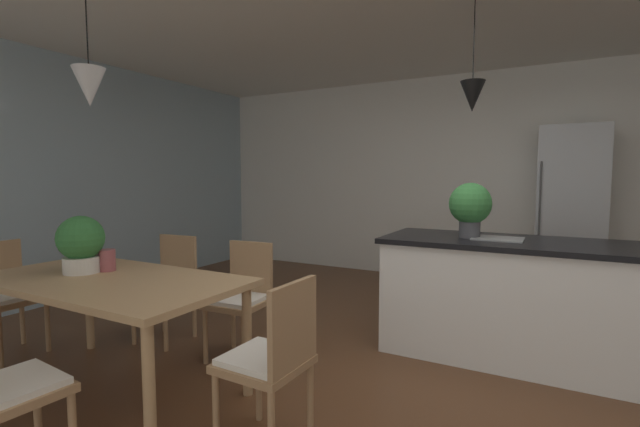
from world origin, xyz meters
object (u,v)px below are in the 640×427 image
at_px(chair_far_left, 168,284).
at_px(kitchen_island, 522,299).
at_px(dining_table, 110,289).
at_px(potted_plant_on_table, 81,243).
at_px(chair_kitchen_end, 272,357).
at_px(vase_on_dining_table, 107,260).
at_px(chair_far_right, 242,296).
at_px(chair_window_end, 6,294).
at_px(refrigerator, 570,214).
at_px(potted_plant_on_island, 470,206).

xyz_separation_m(chair_far_left, kitchen_island, (2.65, 0.97, -0.01)).
height_order(dining_table, kitchen_island, kitchen_island).
height_order(kitchen_island, potted_plant_on_table, potted_plant_on_table).
distance_m(dining_table, chair_kitchen_end, 1.25).
bearing_deg(chair_kitchen_end, vase_on_dining_table, 174.91).
bearing_deg(potted_plant_on_table, vase_on_dining_table, 50.13).
height_order(chair_far_right, chair_far_left, same).
bearing_deg(dining_table, kitchen_island, 38.42).
bearing_deg(kitchen_island, chair_window_end, -152.86).
bearing_deg(chair_far_right, chair_window_end, -153.10).
xyz_separation_m(dining_table, vase_on_dining_table, (-0.19, 0.13, 0.14)).
bearing_deg(chair_window_end, kitchen_island, 27.14).
xyz_separation_m(chair_far_right, potted_plant_on_table, (-0.68, -0.81, 0.47)).
height_order(chair_far_right, potted_plant_on_table, potted_plant_on_table).
relative_size(chair_far_right, refrigerator, 0.45).
distance_m(dining_table, vase_on_dining_table, 0.27).
height_order(potted_plant_on_island, potted_plant_on_table, potted_plant_on_island).
bearing_deg(chair_window_end, chair_far_left, 44.36).
xyz_separation_m(dining_table, potted_plant_on_island, (1.87, 1.79, 0.48)).
bearing_deg(chair_far_left, refrigerator, 45.07).
bearing_deg(chair_kitchen_end, dining_table, 179.93).
relative_size(chair_far_right, vase_on_dining_table, 6.00).
distance_m(chair_window_end, refrigerator, 5.44).
bearing_deg(dining_table, potted_plant_on_island, 43.76).
bearing_deg(chair_far_left, potted_plant_on_island, 23.12).
height_order(dining_table, chair_far_right, chair_far_right).
height_order(kitchen_island, vase_on_dining_table, kitchen_island).
distance_m(kitchen_island, potted_plant_on_island, 0.79).
distance_m(kitchen_island, potted_plant_on_table, 3.14).
height_order(chair_far_left, refrigerator, refrigerator).
bearing_deg(potted_plant_on_island, kitchen_island, 0.00).
bearing_deg(kitchen_island, chair_kitchen_end, -119.61).
height_order(chair_far_left, potted_plant_on_table, potted_plant_on_table).
relative_size(potted_plant_on_table, vase_on_dining_table, 2.61).
bearing_deg(vase_on_dining_table, potted_plant_on_table, -129.87).
distance_m(chair_kitchen_end, chair_far_left, 1.83).
relative_size(chair_far_right, potted_plant_on_table, 2.30).
distance_m(dining_table, kitchen_island, 2.89).
xyz_separation_m(chair_window_end, vase_on_dining_table, (1.05, 0.13, 0.34)).
bearing_deg(chair_kitchen_end, refrigerator, 70.42).
relative_size(chair_kitchen_end, chair_far_left, 1.00).
relative_size(chair_far_left, vase_on_dining_table, 6.00).
distance_m(chair_kitchen_end, potted_plant_on_island, 2.02).
xyz_separation_m(dining_table, chair_kitchen_end, (1.24, -0.00, -0.19)).
xyz_separation_m(chair_kitchen_end, kitchen_island, (1.02, 1.79, -0.01)).
bearing_deg(chair_kitchen_end, potted_plant_on_island, 70.60).
relative_size(chair_kitchen_end, potted_plant_on_table, 2.30).
bearing_deg(kitchen_island, refrigerator, 80.44).
bearing_deg(refrigerator, dining_table, -124.20).
relative_size(chair_window_end, refrigerator, 0.45).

